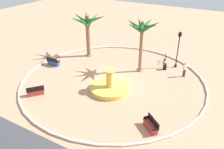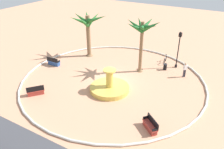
{
  "view_description": "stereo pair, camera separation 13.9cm",
  "coord_description": "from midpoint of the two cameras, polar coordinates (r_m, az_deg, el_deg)",
  "views": [
    {
      "loc": [
        -10.39,
        18.37,
        11.92
      ],
      "look_at": [
        -0.22,
        0.58,
        1.0
      ],
      "focal_mm": 36.75,
      "sensor_mm": 36.0,
      "label": 1
    },
    {
      "loc": [
        -10.51,
        18.3,
        11.92
      ],
      "look_at": [
        -0.22,
        0.58,
        1.0
      ],
      "focal_mm": 36.75,
      "sensor_mm": 36.0,
      "label": 2
    }
  ],
  "objects": [
    {
      "name": "palm_tree_near_fountain",
      "position": [
        28.87,
        -5.87,
        12.12
      ],
      "size": [
        4.49,
        4.34,
        5.51
      ],
      "color": "brown",
      "rests_on": "ground"
    },
    {
      "name": "bench_east",
      "position": [
        17.98,
        9.74,
        -12.52
      ],
      "size": [
        1.55,
        1.41,
        1.0
      ],
      "color": "#B73D33",
      "rests_on": "ground"
    },
    {
      "name": "bench_west",
      "position": [
        28.22,
        -14.17,
        2.94
      ],
      "size": [
        1.62,
        0.57,
        1.0
      ],
      "color": "#335BA8",
      "rests_on": "ground"
    },
    {
      "name": "palm_tree_by_curb",
      "position": [
        24.48,
        7.74,
        10.66
      ],
      "size": [
        3.81,
        3.89,
        5.95
      ],
      "color": "brown",
      "rests_on": "ground"
    },
    {
      "name": "bench_north",
      "position": [
        22.79,
        -18.3,
        -4.06
      ],
      "size": [
        1.4,
        1.56,
        1.0
      ],
      "color": "#B73D33",
      "rests_on": "ground"
    },
    {
      "name": "fountain",
      "position": [
        22.31,
        -0.41,
        -3.27
      ],
      "size": [
        3.83,
        3.83,
        2.29
      ],
      "color": "gold",
      "rests_on": "ground"
    },
    {
      "name": "plaza_curb",
      "position": [
        24.19,
        0.4,
        -1.2
      ],
      "size": [
        19.03,
        19.03,
        0.2
      ],
      "primitive_type": "torus",
      "color": "silver",
      "rests_on": "ground"
    },
    {
      "name": "lamppost",
      "position": [
        27.03,
        16.39,
        6.6
      ],
      "size": [
        0.32,
        0.32,
        4.35
      ],
      "color": "black",
      "rests_on": "ground"
    },
    {
      "name": "person_cyclist_helmet",
      "position": [
        25.67,
        17.84,
        1.26
      ],
      "size": [
        0.38,
        0.42,
        1.66
      ],
      "color": "#33333D",
      "rests_on": "ground"
    },
    {
      "name": "ground_plane",
      "position": [
        24.24,
        0.4,
        -1.4
      ],
      "size": [
        80.0,
        80.0,
        0.0
      ],
      "primitive_type": "plane",
      "color": "tan"
    },
    {
      "name": "bicycle_red_frame",
      "position": [
        28.76,
        13.21,
        3.63
      ],
      "size": [
        0.44,
        1.71,
        0.94
      ],
      "color": "black",
      "rests_on": "ground"
    },
    {
      "name": "trash_bin",
      "position": [
        26.94,
        13.21,
        1.92
      ],
      "size": [
        0.46,
        0.46,
        0.73
      ],
      "color": "black",
      "rests_on": "ground"
    }
  ]
}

